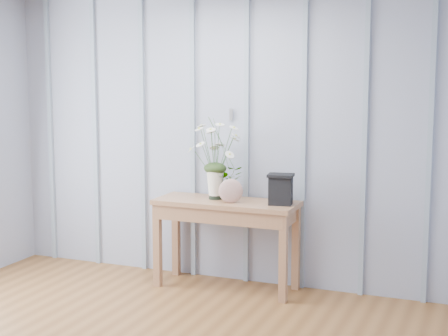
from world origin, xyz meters
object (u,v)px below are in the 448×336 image
at_px(daisy_vase, 215,149).
at_px(carved_box, 281,189).
at_px(felt_disc_vessel, 231,191).
at_px(sideboard, 226,214).

relative_size(daisy_vase, carved_box, 2.69).
distance_m(daisy_vase, carved_box, 0.65).
xyz_separation_m(felt_disc_vessel, carved_box, (0.40, 0.08, 0.03)).
relative_size(felt_disc_vessel, carved_box, 0.80).
distance_m(sideboard, felt_disc_vessel, 0.24).
height_order(daisy_vase, carved_box, daisy_vase).
bearing_deg(felt_disc_vessel, daisy_vase, 128.38).
bearing_deg(felt_disc_vessel, sideboard, 110.19).
bearing_deg(daisy_vase, felt_disc_vessel, -30.94).
relative_size(sideboard, carved_box, 4.79).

